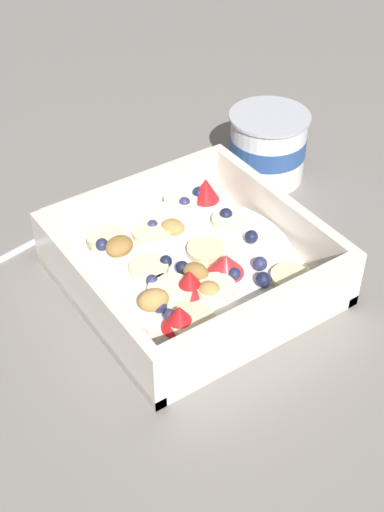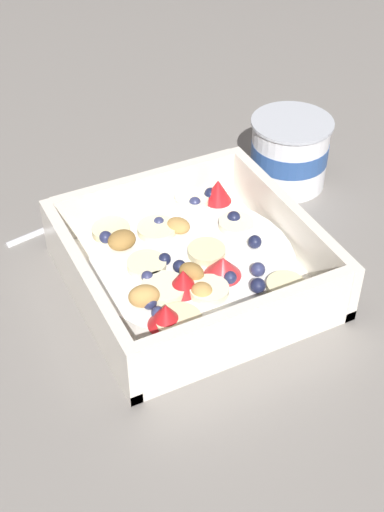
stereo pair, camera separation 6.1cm
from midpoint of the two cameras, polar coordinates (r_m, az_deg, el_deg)
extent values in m
plane|color=gray|center=(0.62, -3.26, -2.49)|extent=(2.40, 2.40, 0.00)
cube|color=white|center=(0.62, -2.79, -1.87)|extent=(0.20, 0.20, 0.01)
cube|color=white|center=(0.58, -10.98, -3.75)|extent=(0.20, 0.01, 0.06)
cube|color=white|center=(0.65, 4.35, 2.82)|extent=(0.20, 0.01, 0.06)
cube|color=white|center=(0.67, -7.17, 4.15)|extent=(0.01, 0.18, 0.06)
cube|color=white|center=(0.55, 2.46, -5.71)|extent=(0.01, 0.18, 0.06)
cylinder|color=white|center=(0.61, -2.82, -0.94)|extent=(0.18, 0.18, 0.02)
cylinder|color=#F7EFC6|center=(0.57, -4.78, -2.93)|extent=(0.05, 0.05, 0.01)
cylinder|color=#F7EFC6|center=(0.67, -3.52, 4.36)|extent=(0.04, 0.04, 0.01)
cylinder|color=#F7EFC6|center=(0.64, 0.30, 2.71)|extent=(0.04, 0.04, 0.01)
cylinder|color=#F7EFC6|center=(0.57, -1.42, -2.91)|extent=(0.04, 0.04, 0.01)
cylinder|color=beige|center=(0.63, -9.68, 1.38)|extent=(0.04, 0.04, 0.01)
cylinder|color=beige|center=(0.59, 4.94, -1.87)|extent=(0.04, 0.04, 0.01)
cylinder|color=#F4EAB7|center=(0.63, -6.02, 1.80)|extent=(0.05, 0.05, 0.01)
cylinder|color=#F4EAB7|center=(0.60, -6.41, -1.14)|extent=(0.05, 0.05, 0.01)
cylinder|color=beige|center=(0.55, -3.14, -5.48)|extent=(0.05, 0.05, 0.01)
cylinder|color=beige|center=(0.61, -1.48, 0.07)|extent=(0.04, 0.04, 0.01)
cone|color=red|center=(0.67, -1.49, 5.30)|extent=(0.04, 0.04, 0.02)
cone|color=red|center=(0.59, -0.22, -0.75)|extent=(0.04, 0.04, 0.02)
cone|color=red|center=(0.57, -3.23, -2.14)|extent=(0.03, 0.03, 0.02)
cone|color=red|center=(0.54, -4.23, -5.02)|extent=(0.04, 0.04, 0.02)
sphere|color=navy|center=(0.66, -3.23, 4.19)|extent=(0.01, 0.01, 0.01)
sphere|color=#191E3D|center=(0.59, -3.73, -1.04)|extent=(0.01, 0.01, 0.01)
sphere|color=#191E3D|center=(0.60, -5.01, -0.56)|extent=(0.01, 0.01, 0.01)
sphere|color=navy|center=(0.55, -4.93, -4.93)|extent=(0.01, 0.01, 0.01)
sphere|color=#191E3D|center=(0.65, 0.06, 3.23)|extent=(0.01, 0.01, 0.01)
sphere|color=#23284C|center=(0.62, -10.01, 0.79)|extent=(0.01, 0.01, 0.01)
sphere|color=#191E3D|center=(0.62, -8.51, 0.95)|extent=(0.01, 0.01, 0.01)
sphere|color=#191E3D|center=(0.62, 2.02, 1.44)|extent=(0.01, 0.01, 0.01)
sphere|color=navy|center=(0.59, 2.59, -0.75)|extent=(0.01, 0.01, 0.01)
sphere|color=navy|center=(0.58, -6.21, -2.11)|extent=(0.01, 0.01, 0.01)
sphere|color=#23284C|center=(0.58, 0.47, -1.58)|extent=(0.01, 0.01, 0.01)
sphere|color=#191E3D|center=(0.67, -2.05, 4.96)|extent=(0.01, 0.01, 0.01)
sphere|color=#191E3D|center=(0.58, 2.77, -2.03)|extent=(0.01, 0.01, 0.01)
sphere|color=navy|center=(0.64, -6.03, 2.32)|extent=(0.01, 0.01, 0.01)
sphere|color=#23284C|center=(0.56, -5.74, -4.13)|extent=(0.01, 0.01, 0.01)
ellipsoid|color=olive|center=(0.61, -8.67, 0.68)|extent=(0.02, 0.03, 0.02)
ellipsoid|color=tan|center=(0.63, -4.28, 2.24)|extent=(0.03, 0.03, 0.01)
ellipsoid|color=tan|center=(0.56, -6.22, -3.67)|extent=(0.02, 0.03, 0.02)
ellipsoid|color=olive|center=(0.58, -2.67, -1.42)|extent=(0.03, 0.03, 0.02)
ellipsoid|color=tan|center=(0.57, -1.65, -2.84)|extent=(0.02, 0.02, 0.01)
ellipsoid|color=silver|center=(0.73, -8.03, 5.02)|extent=(0.04, 0.05, 0.01)
cylinder|color=silver|center=(0.70, -13.63, 1.97)|extent=(0.03, 0.12, 0.01)
cylinder|color=white|center=(0.74, 3.74, 8.60)|extent=(0.08, 0.08, 0.07)
cylinder|color=#2D5193|center=(0.74, 3.75, 8.83)|extent=(0.08, 0.08, 0.02)
cylinder|color=#B7BCC6|center=(0.72, 3.86, 11.03)|extent=(0.08, 0.08, 0.00)
camera|label=1|loc=(0.03, -92.87, -2.45)|focal=49.84mm
camera|label=2|loc=(0.03, 87.13, 2.45)|focal=49.84mm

